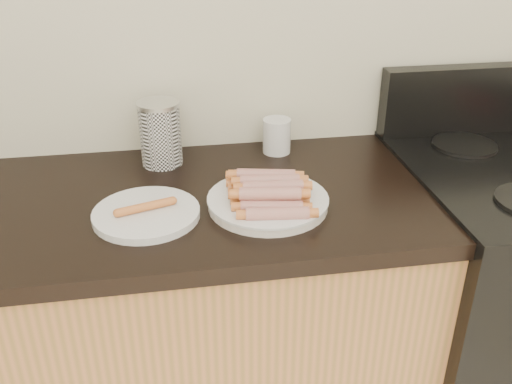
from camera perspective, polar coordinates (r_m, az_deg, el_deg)
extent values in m
cube|color=silver|center=(1.57, -1.32, 18.54)|extent=(4.00, 0.04, 2.60)
cube|color=#AE6D3F|center=(1.73, -23.93, -15.68)|extent=(2.20, 0.59, 0.86)
cube|color=black|center=(1.88, 23.57, 8.67)|extent=(0.76, 0.06, 0.20)
cylinder|color=black|center=(1.73, 20.11, 4.44)|extent=(0.18, 0.18, 0.01)
cylinder|color=white|center=(1.33, 1.19, -1.09)|extent=(0.31, 0.31, 0.02)
cylinder|color=silver|center=(1.31, -10.91, -2.16)|extent=(0.32, 0.32, 0.02)
cylinder|color=maroon|center=(1.24, 2.00, -2.21)|extent=(0.14, 0.05, 0.03)
cylinder|color=maroon|center=(1.26, 1.72, -1.50)|extent=(0.14, 0.05, 0.03)
cylinder|color=maroon|center=(1.29, 1.46, -0.82)|extent=(0.14, 0.05, 0.03)
cylinder|color=maroon|center=(1.32, 1.20, -0.18)|extent=(0.14, 0.05, 0.03)
cylinder|color=maroon|center=(1.35, 0.96, 0.44)|extent=(0.14, 0.05, 0.03)
cylinder|color=maroon|center=(1.37, 0.72, 1.04)|extent=(0.14, 0.05, 0.03)
cylinder|color=maroon|center=(1.40, 0.50, 1.61)|extent=(0.14, 0.05, 0.03)
cylinder|color=maroon|center=(1.27, 1.60, -0.16)|extent=(0.14, 0.05, 0.03)
cylinder|color=maroon|center=(1.29, 1.34, 0.48)|extent=(0.14, 0.05, 0.03)
cylinder|color=maroon|center=(1.32, 1.09, 1.10)|extent=(0.14, 0.05, 0.03)
cylinder|color=maroon|center=(1.35, 0.85, 1.70)|extent=(0.14, 0.05, 0.03)
cylinder|color=#DB834F|center=(1.30, -10.98, -1.45)|extent=(0.13, 0.06, 0.02)
cylinder|color=white|center=(1.54, -9.52, 5.61)|extent=(0.11, 0.11, 0.16)
cylinder|color=silver|center=(1.51, -9.78, 8.67)|extent=(0.11, 0.11, 0.01)
cylinder|color=white|center=(1.60, 2.09, 5.63)|extent=(0.10, 0.10, 0.10)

